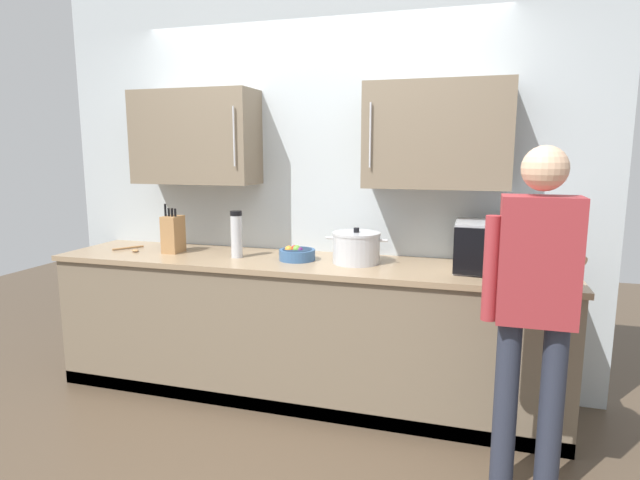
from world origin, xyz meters
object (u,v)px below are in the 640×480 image
Objects in this scene: knife_block at (173,234)px; wooden_spoon at (132,249)px; person_figure at (535,294)px; microwave_oven at (499,247)px; fruit_bowl at (297,254)px; thermos_flask at (236,234)px; stock_pot at (356,248)px.

wooden_spoon is at bearing -175.35° from knife_block.
microwave_oven is at bearing 100.57° from person_figure.
fruit_bowl is at bearing -0.08° from knife_block.
microwave_oven is 1.61× the size of knife_block.
thermos_flask reaches higher than wooden_spoon.
person_figure is (0.13, -0.72, -0.08)m from microwave_oven.
person_figure is (2.62, -0.66, 0.05)m from wooden_spoon.
stock_pot is 1.22m from person_figure.
knife_block reaches higher than thermos_flask.
fruit_bowl is 0.14× the size of person_figure.
person_figure reaches higher than wooden_spoon.
knife_block reaches higher than wooden_spoon.
thermos_flask reaches higher than fruit_bowl.
thermos_flask is at bearing -175.95° from stock_pot.
wooden_spoon is (-2.49, -0.06, -0.14)m from microwave_oven.
fruit_bowl reaches higher than wooden_spoon.
wooden_spoon is at bearing 165.93° from person_figure.
thermos_flask is 0.91× the size of knife_block.
person_figure reaches higher than microwave_oven.
knife_block is (-0.92, 0.00, 0.09)m from fruit_bowl.
microwave_oven is at bearing 1.39° from wooden_spoon.
person_figure is at bearing -14.07° from wooden_spoon.
knife_block is 0.35m from wooden_spoon.
fruit_bowl is 0.43m from thermos_flask.
knife_block reaches higher than microwave_oven.
fruit_bowl is at bearing 4.64° from thermos_flask.
stock_pot reaches higher than fruit_bowl.
person_figure is (0.99, -0.71, -0.03)m from stock_pot.
person_figure is (1.38, -0.68, 0.02)m from fruit_bowl.
fruit_bowl is (-1.25, -0.03, -0.10)m from microwave_oven.
stock_pot is 1.28× the size of thermos_flask.
microwave_oven is at bearing 0.89° from knife_block.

